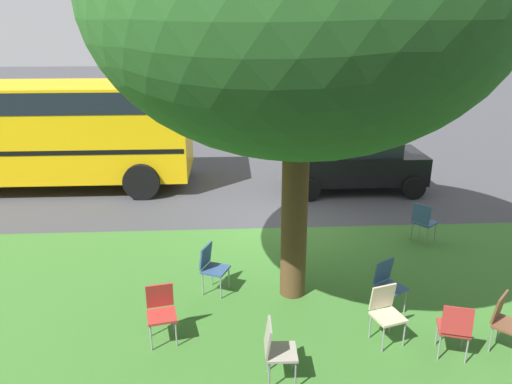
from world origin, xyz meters
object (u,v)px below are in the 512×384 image
object	(u,v)px
chair_5	(386,310)
chair_6	(388,282)
chair_2	(212,265)
chair_7	(455,327)
chair_4	(423,220)
chair_3	(161,309)
parked_car	(356,160)
chair_0	(505,319)
chair_1	(276,347)

from	to	relation	value
chair_5	chair_6	size ratio (longest dim) A/B	1.00
chair_2	chair_6	size ratio (longest dim) A/B	1.00
chair_7	chair_4	bearing A→B (deg)	-104.80
chair_3	parked_car	bearing A→B (deg)	-124.62
chair_0	parked_car	size ratio (longest dim) A/B	0.24
chair_2	chair_7	size ratio (longest dim) A/B	1.00
chair_4	chair_5	xyz separation A→B (m)	(1.83, 3.30, 0.00)
chair_4	chair_7	world-z (taller)	same
chair_6	parked_car	distance (m)	6.12
chair_1	chair_7	size ratio (longest dim) A/B	1.00
chair_0	chair_6	distance (m)	1.75
chair_3	chair_4	distance (m)	5.99
chair_3	chair_6	size ratio (longest dim) A/B	1.00
chair_0	chair_1	bearing A→B (deg)	7.70
chair_1	chair_3	world-z (taller)	same
chair_1	chair_3	size ratio (longest dim) A/B	1.00
chair_1	chair_4	distance (m)	5.39
chair_0	chair_1	world-z (taller)	same
chair_5	parked_car	xyz separation A→B (m)	(-1.25, -6.81, 0.32)
chair_0	chair_4	size ratio (longest dim) A/B	1.00
chair_1	chair_6	xyz separation A→B (m)	(-1.97, -1.56, 0.00)
chair_4	chair_7	size ratio (longest dim) A/B	1.00
chair_2	chair_5	bearing A→B (deg)	149.43
chair_3	chair_7	world-z (taller)	same
chair_7	chair_6	bearing A→B (deg)	-65.70
chair_5	chair_1	bearing A→B (deg)	24.59
chair_3	chair_6	distance (m)	3.63
chair_1	chair_4	bearing A→B (deg)	-130.84
chair_4	chair_1	bearing A→B (deg)	49.16
chair_3	chair_6	xyz separation A→B (m)	(-3.58, -0.57, 0.00)
chair_1	chair_4	xyz separation A→B (m)	(-3.52, -4.08, 0.00)
chair_0	chair_1	distance (m)	3.36
chair_2	parked_car	size ratio (longest dim) A/B	0.24
chair_1	chair_6	distance (m)	2.51
chair_1	chair_0	bearing A→B (deg)	-172.30
chair_6	parked_car	world-z (taller)	parked_car
chair_5	chair_7	xyz separation A→B (m)	(-0.83, 0.46, 0.00)
chair_1	chair_2	world-z (taller)	same
chair_0	chair_2	bearing A→B (deg)	-23.75
chair_2	parked_car	bearing A→B (deg)	-126.12
parked_car	chair_1	bearing A→B (deg)	68.79
chair_3	chair_4	bearing A→B (deg)	-148.97
chair_0	chair_3	bearing A→B (deg)	-6.19
chair_6	chair_0	bearing A→B (deg)	140.78
chair_0	parked_car	bearing A→B (deg)	-86.94
chair_4	parked_car	world-z (taller)	parked_car
chair_0	chair_3	size ratio (longest dim) A/B	1.00
parked_car	chair_2	bearing A→B (deg)	53.88
chair_5	chair_7	distance (m)	0.95
chair_3	chair_7	bearing A→B (deg)	170.79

